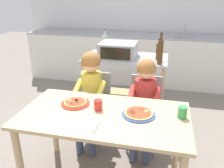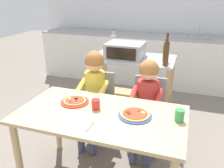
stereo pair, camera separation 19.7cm
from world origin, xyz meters
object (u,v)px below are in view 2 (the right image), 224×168
object	(u,v)px
kitchen_island_cart	(132,79)
toaster_oven	(125,50)
drinking_cup_red	(96,104)
serving_spoon	(89,126)
child_in_red_shirt	(146,97)
pizza_plate_red_rimmed	(75,101)
dining_chair_right	(148,109)
bottle_squat_spirits	(113,43)
pizza_plate_blue_rimmed	(135,115)
drinking_cup_green	(179,115)
dining_table	(101,124)
dining_chair_left	(98,102)
bottle_brown_beer	(166,53)
child_in_yellow_shirt	(93,87)
bottle_clear_vinegar	(165,53)

from	to	relation	value
kitchen_island_cart	toaster_oven	xyz separation A→B (m)	(-0.09, -0.03, 0.38)
drinking_cup_red	serving_spoon	size ratio (longest dim) A/B	0.65
child_in_red_shirt	pizza_plate_red_rimmed	size ratio (longest dim) A/B	4.00
toaster_oven	serving_spoon	xyz separation A→B (m)	(0.12, -1.43, -0.24)
kitchen_island_cart	dining_chair_right	xyz separation A→B (m)	(0.32, -0.57, -0.11)
serving_spoon	bottle_squat_spirits	bearing A→B (deg)	102.32
pizza_plate_blue_rimmed	drinking_cup_green	xyz separation A→B (m)	(0.35, 0.04, 0.04)
dining_table	child_in_red_shirt	world-z (taller)	child_in_red_shirt
dining_chair_left	drinking_cup_green	bearing A→B (deg)	-31.78
dining_chair_left	dining_table	bearing A→B (deg)	-65.61
dining_table	kitchen_island_cart	bearing A→B (deg)	91.60
pizza_plate_blue_rimmed	serving_spoon	size ratio (longest dim) A/B	1.98
bottle_brown_beer	dining_chair_left	distance (m)	0.96
bottle_squat_spirits	child_in_red_shirt	bearing A→B (deg)	-54.27
toaster_oven	child_in_yellow_shirt	world-z (taller)	child_in_yellow_shirt
kitchen_island_cart	child_in_yellow_shirt	distance (m)	0.75
bottle_squat_spirits	bottle_clear_vinegar	bearing A→B (deg)	-19.96
dining_table	pizza_plate_blue_rimmed	world-z (taller)	pizza_plate_blue_rimmed
child_in_yellow_shirt	drinking_cup_green	bearing A→B (deg)	-26.45
drinking_cup_green	child_in_red_shirt	bearing A→B (deg)	126.45
drinking_cup_red	dining_chair_right	bearing A→B (deg)	60.19
bottle_clear_vinegar	pizza_plate_blue_rimmed	bearing A→B (deg)	-94.36
pizza_plate_blue_rimmed	dining_table	bearing A→B (deg)	-171.28
bottle_squat_spirits	serving_spoon	distance (m)	1.75
drinking_cup_red	dining_chair_left	bearing A→B (deg)	111.18
bottle_clear_vinegar	pizza_plate_blue_rimmed	world-z (taller)	bottle_clear_vinegar
dining_chair_left	dining_chair_right	world-z (taller)	same
dining_table	child_in_red_shirt	size ratio (longest dim) A/B	1.37
dining_chair_left	child_in_yellow_shirt	size ratio (longest dim) A/B	0.75
bottle_brown_beer	pizza_plate_red_rimmed	size ratio (longest dim) A/B	1.42
dining_table	child_in_yellow_shirt	bearing A→B (deg)	118.73
dining_chair_left	kitchen_island_cart	bearing A→B (deg)	65.59
bottle_squat_spirits	dining_table	distance (m)	1.56
child_in_yellow_shirt	drinking_cup_green	distance (m)	1.04
dining_chair_left	bottle_squat_spirits	bearing A→B (deg)	95.31
toaster_oven	bottle_brown_beer	size ratio (longest dim) A/B	1.24
pizza_plate_red_rimmed	kitchen_island_cart	bearing A→B (deg)	76.81
dining_chair_left	pizza_plate_blue_rimmed	bearing A→B (deg)	-46.40
child_in_red_shirt	serving_spoon	world-z (taller)	child_in_red_shirt
dining_chair_right	drinking_cup_green	bearing A→B (deg)	-59.45
toaster_oven	pizza_plate_blue_rimmed	xyz separation A→B (m)	(0.41, -1.16, -0.24)
toaster_oven	serving_spoon	bearing A→B (deg)	-85.04
bottle_brown_beer	child_in_yellow_shirt	bearing A→B (deg)	-146.07
drinking_cup_red	bottle_squat_spirits	bearing A→B (deg)	102.33
kitchen_island_cart	toaster_oven	world-z (taller)	toaster_oven
child_in_red_shirt	drinking_cup_green	bearing A→B (deg)	-53.55
dining_table	serving_spoon	size ratio (longest dim) A/B	10.08
bottle_brown_beer	dining_chair_left	size ratio (longest dim) A/B	0.45
kitchen_island_cart	bottle_clear_vinegar	size ratio (longest dim) A/B	4.00
toaster_oven	dining_table	world-z (taller)	toaster_oven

